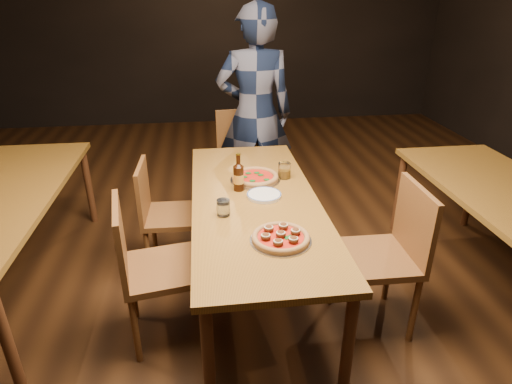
{
  "coord_description": "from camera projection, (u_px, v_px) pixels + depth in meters",
  "views": [
    {
      "loc": [
        -0.31,
        -2.44,
        1.96
      ],
      "look_at": [
        0.0,
        -0.05,
        0.82
      ],
      "focal_mm": 30.0,
      "sensor_mm": 36.0,
      "label": 1
    }
  ],
  "objects": [
    {
      "name": "diner",
      "position": [
        255.0,
        115.0,
        3.85
      ],
      "size": [
        0.7,
        0.46,
        1.89
      ],
      "primitive_type": "imported",
      "rotation": [
        0.0,
        0.0,
        3.13
      ],
      "color": "black",
      "rests_on": "ground"
    },
    {
      "name": "pizza_meatball",
      "position": [
        281.0,
        237.0,
        2.26
      ],
      "size": [
        0.33,
        0.33,
        0.06
      ],
      "rotation": [
        0.0,
        0.0,
        -0.08
      ],
      "color": "#B7B7BF",
      "rests_on": "table_main"
    },
    {
      "name": "room_shell",
      "position": [
        255.0,
        11.0,
        2.26
      ],
      "size": [
        9.0,
        9.0,
        9.0
      ],
      "color": "black",
      "rests_on": "ground"
    },
    {
      "name": "amber_glass",
      "position": [
        284.0,
        170.0,
        3.02
      ],
      "size": [
        0.09,
        0.09,
        0.11
      ],
      "primitive_type": "cylinder",
      "color": "#8C5B0F",
      "rests_on": "table_main"
    },
    {
      "name": "chair_main_nw",
      "position": [
        162.0,
        268.0,
        2.51
      ],
      "size": [
        0.52,
        0.52,
        0.96
      ],
      "primitive_type": null,
      "rotation": [
        0.0,
        0.0,
        1.74
      ],
      "color": "brown",
      "rests_on": "ground"
    },
    {
      "name": "chair_end",
      "position": [
        245.0,
        162.0,
        4.04
      ],
      "size": [
        0.5,
        0.5,
        0.99
      ],
      "primitive_type": null,
      "rotation": [
        0.0,
        0.0,
        0.1
      ],
      "color": "brown",
      "rests_on": "ground"
    },
    {
      "name": "beer_bottle",
      "position": [
        239.0,
        178.0,
        2.82
      ],
      "size": [
        0.07,
        0.07,
        0.25
      ],
      "rotation": [
        0.0,
        0.0,
        -0.43
      ],
      "color": "black",
      "rests_on": "table_main"
    },
    {
      "name": "table_main",
      "position": [
        255.0,
        208.0,
        2.77
      ],
      "size": [
        0.8,
        2.0,
        0.75
      ],
      "color": "brown",
      "rests_on": "ground"
    },
    {
      "name": "pizza_margherita",
      "position": [
        255.0,
        177.0,
        2.99
      ],
      "size": [
        0.35,
        0.35,
        0.05
      ],
      "rotation": [
        0.0,
        0.0,
        0.19
      ],
      "color": "#B7B7BF",
      "rests_on": "table_main"
    },
    {
      "name": "chair_main_e",
      "position": [
        375.0,
        257.0,
        2.59
      ],
      "size": [
        0.47,
        0.47,
        0.99
      ],
      "primitive_type": null,
      "rotation": [
        0.0,
        0.0,
        -1.59
      ],
      "color": "brown",
      "rests_on": "ground"
    },
    {
      "name": "plate_stack",
      "position": [
        264.0,
        195.0,
        2.76
      ],
      "size": [
        0.22,
        0.22,
        0.02
      ],
      "primitive_type": "cylinder",
      "color": "white",
      "rests_on": "table_main"
    },
    {
      "name": "ground",
      "position": [
        255.0,
        293.0,
        3.06
      ],
      "size": [
        9.0,
        9.0,
        0.0
      ],
      "primitive_type": "plane",
      "color": "black"
    },
    {
      "name": "chair_main_sw",
      "position": [
        172.0,
        215.0,
        3.18
      ],
      "size": [
        0.43,
        0.43,
        0.89
      ],
      "primitive_type": null,
      "rotation": [
        0.0,
        0.0,
        1.55
      ],
      "color": "brown",
      "rests_on": "ground"
    },
    {
      "name": "water_glass",
      "position": [
        223.0,
        208.0,
        2.52
      ],
      "size": [
        0.08,
        0.08,
        0.1
      ],
      "primitive_type": "cylinder",
      "color": "white",
      "rests_on": "table_main"
    }
  ]
}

